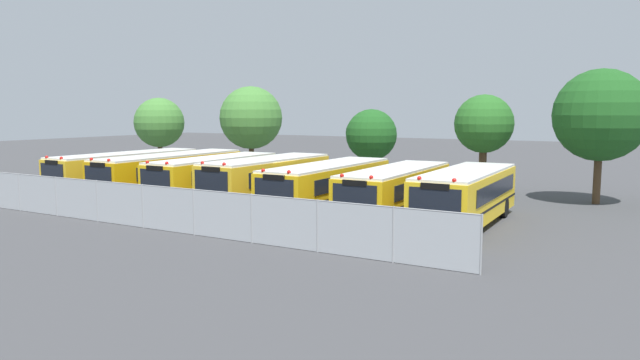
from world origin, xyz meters
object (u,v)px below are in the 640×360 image
at_px(school_bus_5, 396,190).
at_px(tree_3, 483,123).
at_px(tree_0, 157,123).
at_px(school_bus_2, 215,177).
at_px(school_bus_4, 328,185).
at_px(school_bus_1, 171,173).
at_px(school_bus_3, 267,179).
at_px(tree_1, 252,117).
at_px(tree_2, 369,134).
at_px(school_bus_0, 127,170).
at_px(school_bus_6, 466,195).
at_px(tree_4, 604,115).

height_order(school_bus_5, tree_3, tree_3).
bearing_deg(tree_0, tree_3, -1.44).
distance_m(school_bus_2, school_bus_4, 7.34).
height_order(school_bus_1, school_bus_2, school_bus_1).
xyz_separation_m(school_bus_3, tree_0, (-19.17, 10.83, 2.73)).
height_order(school_bus_4, tree_0, tree_0).
bearing_deg(tree_0, tree_1, 9.86).
bearing_deg(tree_2, school_bus_1, -125.14).
xyz_separation_m(school_bus_4, tree_1, (-13.89, 12.17, 3.30)).
distance_m(school_bus_0, school_bus_6, 22.08).
xyz_separation_m(school_bus_0, tree_3, (20.19, 10.10, 3.03)).
xyz_separation_m(school_bus_3, tree_4, (15.85, 9.65, 3.50)).
distance_m(school_bus_4, tree_4, 15.78).
bearing_deg(tree_3, school_bus_0, -153.41).
distance_m(school_bus_2, school_bus_3, 3.63).
bearing_deg(school_bus_6, school_bus_5, -5.12).
bearing_deg(school_bus_2, tree_2, -112.08).
bearing_deg(school_bus_0, tree_4, -159.52).
xyz_separation_m(school_bus_1, tree_0, (-11.86, 10.69, 2.75)).
bearing_deg(tree_1, school_bus_3, -50.60).
relative_size(school_bus_0, tree_4, 1.45).
height_order(school_bus_2, tree_3, tree_3).
xyz_separation_m(school_bus_1, school_bus_4, (11.02, 0.08, -0.05)).
height_order(school_bus_4, school_bus_5, school_bus_4).
bearing_deg(school_bus_1, school_bus_0, 1.11).
relative_size(school_bus_1, tree_0, 1.76).
bearing_deg(tree_2, school_bus_2, -110.54).
height_order(school_bus_1, school_bus_6, school_bus_1).
height_order(school_bus_0, school_bus_3, school_bus_3).
height_order(school_bus_3, school_bus_5, school_bus_3).
height_order(school_bus_6, tree_1, tree_1).
relative_size(school_bus_0, school_bus_2, 1.11).
distance_m(tree_1, tree_2, 11.03).
distance_m(school_bus_4, tree_0, 25.37).
height_order(school_bus_4, tree_4, tree_4).
distance_m(school_bus_1, school_bus_6, 18.37).
bearing_deg(school_bus_0, school_bus_4, -178.43).
bearing_deg(school_bus_1, tree_0, -42.89).
distance_m(tree_1, tree_3, 19.48).
relative_size(school_bus_2, school_bus_6, 1.05).
bearing_deg(tree_0, tree_4, -1.94).
bearing_deg(school_bus_5, tree_1, -35.41).
height_order(school_bus_2, school_bus_4, school_bus_2).
height_order(school_bus_1, tree_3, tree_3).
xyz_separation_m(school_bus_5, tree_1, (-17.69, 12.14, 3.32)).
height_order(school_bus_2, school_bus_5, school_bus_2).
bearing_deg(tree_0, school_bus_0, -53.01).
bearing_deg(tree_4, school_bus_4, -142.19).
relative_size(school_bus_1, tree_1, 1.55).
height_order(school_bus_0, school_bus_2, school_bus_2).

